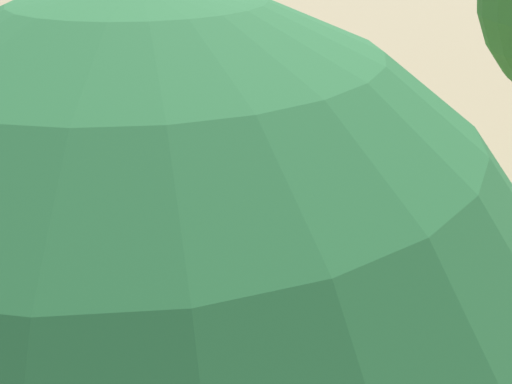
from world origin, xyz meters
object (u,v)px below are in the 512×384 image
(conductor_person, at_px, (181,150))
(park_bench, at_px, (495,311))
(oak_tree_distant, at_px, (169,380))
(locomotive, at_px, (186,225))
(passenger_car, at_px, (319,177))

(conductor_person, height_order, park_bench, conductor_person)
(oak_tree_distant, bearing_deg, park_bench, -79.61)
(park_bench, bearing_deg, locomotive, 19.70)
(conductor_person, bearing_deg, passenger_car, -118.15)
(passenger_car, relative_size, park_bench, 1.99)
(locomotive, relative_size, park_bench, 1.06)
(conductor_person, bearing_deg, park_bench, -172.72)
(oak_tree_distant, bearing_deg, locomotive, -36.54)
(park_bench, xyz_separation_m, oak_tree_distant, (-0.69, 3.74, 1.97))
(locomotive, xyz_separation_m, oak_tree_distant, (-3.63, 2.69, 1.90))
(locomotive, xyz_separation_m, conductor_person, (0.82, -0.57, 0.47))
(locomotive, bearing_deg, conductor_person, -34.83)
(locomotive, height_order, conductor_person, conductor_person)
(locomotive, relative_size, conductor_person, 0.89)
(conductor_person, xyz_separation_m, oak_tree_distant, (-4.45, 3.26, 1.43))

